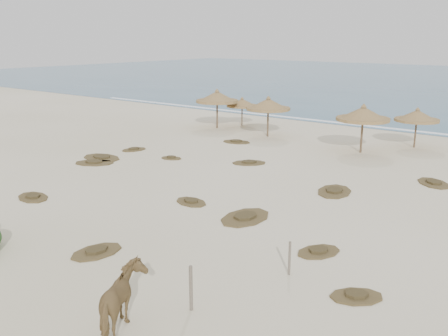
# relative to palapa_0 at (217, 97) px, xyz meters

# --- Properties ---
(ground) EXTENTS (160.00, 160.00, 0.00)m
(ground) POSITION_rel_palapa_0_xyz_m (11.86, -17.64, -2.49)
(ground) COLOR beige
(ground) RESTS_ON ground
(foam_line) EXTENTS (70.00, 0.60, 0.01)m
(foam_line) POSITION_rel_palapa_0_xyz_m (11.86, 8.36, -2.49)
(foam_line) COLOR white
(foam_line) RESTS_ON ground
(palapa_0) EXTENTS (4.26, 4.26, 3.21)m
(palapa_0) POSITION_rel_palapa_0_xyz_m (0.00, 0.00, 0.00)
(palapa_0) COLOR brown
(palapa_0) RESTS_ON ground
(palapa_1) EXTENTS (2.78, 2.78, 2.43)m
(palapa_1) POSITION_rel_palapa_0_xyz_m (0.94, 2.16, -0.60)
(palapa_1) COLOR brown
(palapa_1) RESTS_ON ground
(palapa_2) EXTENTS (4.01, 4.01, 3.05)m
(palapa_2) POSITION_rel_palapa_0_xyz_m (5.23, -0.51, -0.12)
(palapa_2) COLOR brown
(palapa_2) RESTS_ON ground
(palapa_3) EXTENTS (3.91, 3.91, 3.17)m
(palapa_3) POSITION_rel_palapa_0_xyz_m (12.87, -1.31, -0.03)
(palapa_3) COLOR brown
(palapa_3) RESTS_ON ground
(palapa_4) EXTENTS (3.49, 3.49, 2.73)m
(palapa_4) POSITION_rel_palapa_0_xyz_m (15.14, 2.31, -0.37)
(palapa_4) COLOR brown
(palapa_4) RESTS_ON ground
(horse) EXTENTS (1.83, 2.16, 1.68)m
(horse) POSITION_rel_palapa_0_xyz_m (16.27, -24.24, -1.65)
(horse) COLOR olive
(horse) RESTS_ON ground
(fence_post_near) EXTENTS (0.12, 0.12, 1.31)m
(fence_post_near) POSITION_rel_palapa_0_xyz_m (16.94, -22.44, -1.84)
(fence_post_near) COLOR #6D6052
(fence_post_near) RESTS_ON ground
(fence_post_far) EXTENTS (0.08, 0.08, 1.11)m
(fence_post_far) POSITION_rel_palapa_0_xyz_m (17.98, -19.00, -1.93)
(fence_post_far) COLOR #6D6052
(fence_post_far) RESTS_ON ground
(scrub_0) EXTENTS (2.75, 2.48, 0.16)m
(scrub_0) POSITION_rel_palapa_0_xyz_m (1.61, -13.68, -2.44)
(scrub_0) COLOR brown
(scrub_0) RESTS_ON ground
(scrub_1) EXTENTS (2.80, 1.89, 0.16)m
(scrub_1) POSITION_rel_palapa_0_xyz_m (0.94, -12.59, -2.44)
(scrub_1) COLOR brown
(scrub_1) RESTS_ON ground
(scrub_2) EXTENTS (1.85, 1.38, 0.16)m
(scrub_2) POSITION_rel_palapa_0_xyz_m (10.91, -15.60, -2.44)
(scrub_2) COLOR brown
(scrub_2) RESTS_ON ground
(scrub_3) EXTENTS (2.09, 2.70, 0.16)m
(scrub_3) POSITION_rel_palapa_0_xyz_m (15.30, -10.21, -2.44)
(scrub_3) COLOR brown
(scrub_3) RESTS_ON ground
(scrub_4) EXTENTS (1.65, 1.95, 0.16)m
(scrub_4) POSITION_rel_palapa_0_xyz_m (17.94, -16.94, -2.44)
(scrub_4) COLOR brown
(scrub_4) RESTS_ON ground
(scrub_6) EXTENTS (2.22, 1.66, 0.16)m
(scrub_6) POSITION_rel_palapa_0_xyz_m (4.67, -3.68, -2.44)
(scrub_6) COLOR brown
(scrub_6) RESTS_ON ground
(scrub_7) EXTENTS (2.44, 2.51, 0.16)m
(scrub_7) POSITION_rel_palapa_0_xyz_m (18.68, -5.84, -2.44)
(scrub_7) COLOR brown
(scrub_7) RESTS_ON ground
(scrub_8) EXTENTS (1.47, 1.89, 0.16)m
(scrub_8) POSITION_rel_palapa_0_xyz_m (0.80, -9.82, -2.44)
(scrub_8) COLOR brown
(scrub_8) RESTS_ON ground
(scrub_9) EXTENTS (1.69, 2.58, 0.16)m
(scrub_9) POSITION_rel_palapa_0_xyz_m (13.98, -15.73, -2.44)
(scrub_9) COLOR brown
(scrub_9) RESTS_ON ground
(scrub_11) EXTENTS (2.10, 1.59, 0.16)m
(scrub_11) POSITION_rel_palapa_0_xyz_m (4.67, -19.58, -2.44)
(scrub_11) COLOR brown
(scrub_11) RESTS_ON ground
(scrub_12) EXTENTS (1.82, 1.80, 0.16)m
(scrub_12) POSITION_rel_palapa_0_xyz_m (20.23, -19.05, -2.44)
(scrub_12) COLOR brown
(scrub_12) RESTS_ON ground
(scrub_13) EXTENTS (2.35, 2.30, 0.16)m
(scrub_13) POSITION_rel_palapa_0_xyz_m (8.85, -8.11, -2.44)
(scrub_13) COLOR brown
(scrub_13) RESTS_ON ground
(scrub_14) EXTENTS (1.50, 1.17, 0.16)m
(scrub_14) POSITION_rel_palapa_0_xyz_m (4.40, -10.04, -2.44)
(scrub_14) COLOR brown
(scrub_14) RESTS_ON ground
(scrub_15) EXTENTS (1.45, 2.02, 0.16)m
(scrub_15) POSITION_rel_palapa_0_xyz_m (11.88, -21.64, -2.44)
(scrub_15) COLOR brown
(scrub_15) RESTS_ON ground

